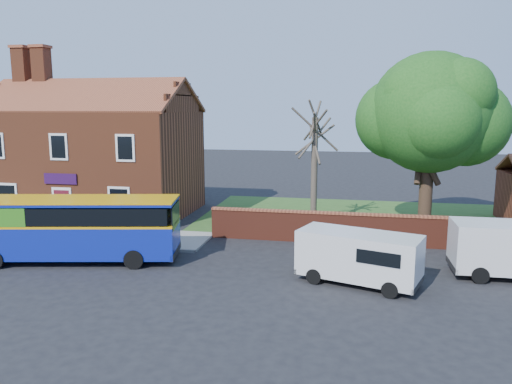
# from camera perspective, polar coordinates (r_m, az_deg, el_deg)

# --- Properties ---
(ground) EXTENTS (120.00, 120.00, 0.00)m
(ground) POSITION_cam_1_polar(r_m,az_deg,el_deg) (21.11, -15.63, -9.47)
(ground) COLOR black
(ground) RESTS_ON ground
(pavement) EXTENTS (18.00, 3.50, 0.12)m
(pavement) POSITION_cam_1_polar(r_m,az_deg,el_deg) (29.32, -22.89, -4.37)
(pavement) COLOR gray
(pavement) RESTS_ON ground
(kerb) EXTENTS (18.00, 0.15, 0.14)m
(kerb) POSITION_cam_1_polar(r_m,az_deg,el_deg) (27.94, -24.89, -5.17)
(kerb) COLOR slate
(kerb) RESTS_ON ground
(grass_strip) EXTENTS (26.00, 12.00, 0.04)m
(grass_strip) POSITION_cam_1_polar(r_m,az_deg,el_deg) (31.71, 17.75, -3.12)
(grass_strip) COLOR #426B28
(grass_strip) RESTS_ON ground
(shop_building) EXTENTS (12.30, 8.13, 10.50)m
(shop_building) POSITION_cam_1_polar(r_m,az_deg,el_deg) (33.61, -17.85, 3.45)
(shop_building) COLOR brown
(shop_building) RESTS_ON ground
(boundary_wall) EXTENTS (22.00, 0.38, 1.60)m
(boundary_wall) POSITION_cam_1_polar(r_m,az_deg,el_deg) (25.74, 19.33, -4.32)
(boundary_wall) COLOR maroon
(boundary_wall) RESTS_ON ground
(bus) EXTENTS (9.58, 4.13, 2.84)m
(bus) POSITION_cam_1_polar(r_m,az_deg,el_deg) (23.64, -21.01, -3.64)
(bus) COLOR #0D1F98
(bus) RESTS_ON ground
(van_near) EXTENTS (4.97, 3.22, 2.03)m
(van_near) POSITION_cam_1_polar(r_m,az_deg,el_deg) (19.82, 11.70, -7.13)
(van_near) COLOR silver
(van_near) RESTS_ON ground
(large_tree) EXTENTS (7.89, 6.24, 9.62)m
(large_tree) POSITION_cam_1_polar(r_m,az_deg,el_deg) (27.82, 19.39, 8.13)
(large_tree) COLOR black
(large_tree) RESTS_ON ground
(bare_tree) EXTENTS (2.55, 3.04, 6.81)m
(bare_tree) POSITION_cam_1_polar(r_m,az_deg,el_deg) (28.04, 6.68, 2.86)
(bare_tree) COLOR #4C4238
(bare_tree) RESTS_ON ground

